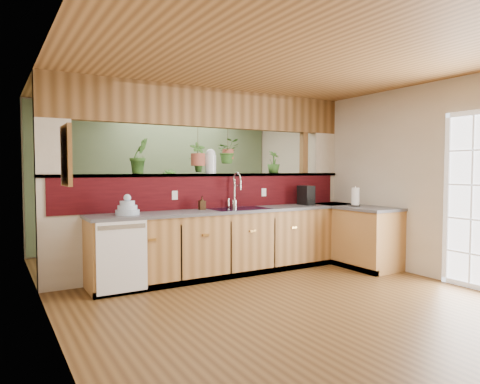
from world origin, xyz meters
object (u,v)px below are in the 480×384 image
faucet (236,189)px  glass_jar (211,161)px  soap_dispenser (202,203)px  paper_towel (355,197)px  shelving_console (149,222)px  coffee_maker (306,196)px  dish_stack (127,208)px

faucet → glass_jar: (-0.29, 0.22, 0.39)m
soap_dispenser → paper_towel: 2.31m
shelving_console → glass_jar: bearing=-100.5°
coffee_maker → shelving_console: (-1.77, 2.25, -0.54)m
faucet → paper_towel: size_ratio=1.74×
faucet → paper_towel: (1.65, -0.70, -0.14)m
paper_towel → shelving_console: (-2.23, 2.83, -0.53)m
soap_dispenser → coffee_maker: (1.75, -0.09, 0.04)m
paper_towel → shelving_console: size_ratio=0.21×
faucet → dish_stack: bearing=-173.8°
soap_dispenser → coffee_maker: coffee_maker is taller
faucet → shelving_console: faucet is taller
dish_stack → shelving_console: 2.57m
coffee_maker → glass_jar: (-1.48, 0.35, 0.53)m
paper_towel → shelving_console: bearing=128.2°
coffee_maker → paper_towel: 0.74m
glass_jar → shelving_console: size_ratio=0.25×
faucet → soap_dispenser: size_ratio=2.78×
faucet → shelving_console: (-0.57, 2.12, -0.68)m
faucet → shelving_console: bearing=105.1°
dish_stack → paper_towel: bearing=-9.2°
faucet → glass_jar: 0.54m
glass_jar → shelving_console: glass_jar is taller
faucet → dish_stack: faucet is taller
coffee_maker → paper_towel: bearing=-49.7°
paper_towel → glass_jar: glass_jar is taller
faucet → coffee_maker: faucet is taller
soap_dispenser → shelving_console: bearing=90.5°
soap_dispenser → shelving_console: (-0.02, 2.16, -0.49)m
dish_stack → shelving_console: dish_stack is taller
dish_stack → soap_dispenser: 1.07m
coffee_maker → glass_jar: 1.61m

